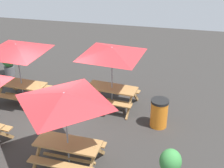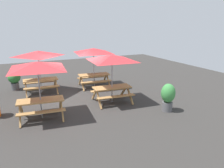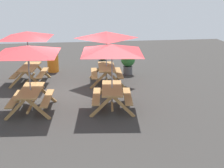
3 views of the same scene
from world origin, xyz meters
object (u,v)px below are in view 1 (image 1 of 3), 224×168
potted_plant_2 (170,166)px  potted_plant_1 (8,60)px  picnic_table_3 (65,103)px  picnic_table_1 (17,52)px  picnic_table_2 (112,56)px  trash_bin_orange (159,113)px

potted_plant_2 → potted_plant_1: bearing=-34.8°
potted_plant_2 → picnic_table_3: bearing=-2.3°
potted_plant_1 → potted_plant_2: 8.94m
picnic_table_1 → picnic_table_2: 3.37m
picnic_table_2 → picnic_table_1: bearing=14.1°
potted_plant_1 → potted_plant_2: (-7.33, 5.11, -0.10)m
picnic_table_3 → trash_bin_orange: 3.65m
picnic_table_2 → potted_plant_1: picnic_table_2 is taller
picnic_table_3 → potted_plant_1: 6.91m
potted_plant_1 → picnic_table_3: bearing=132.6°
picnic_table_3 → picnic_table_2: bearing=-94.3°
picnic_table_2 → trash_bin_orange: size_ratio=2.87×
picnic_table_1 → potted_plant_1: 2.95m
picnic_table_3 → potted_plant_2: 3.08m
picnic_table_2 → potted_plant_2: picnic_table_2 is taller
picnic_table_2 → potted_plant_1: size_ratio=2.29×
picnic_table_1 → picnic_table_3: 4.14m
picnic_table_2 → picnic_table_3: same height
picnic_table_2 → trash_bin_orange: 2.51m
picnic_table_2 → picnic_table_3: 3.41m
trash_bin_orange → potted_plant_2: 2.62m
picnic_table_1 → trash_bin_orange: 5.37m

